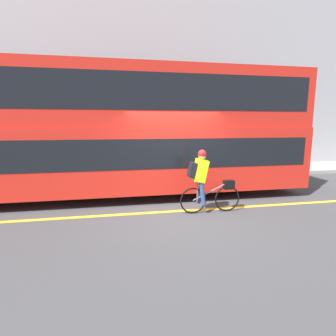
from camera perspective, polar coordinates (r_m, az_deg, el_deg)
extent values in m
plane|color=#424244|center=(6.66, 2.56, -9.58)|extent=(80.00, 80.00, 0.00)
cube|color=yellow|center=(6.74, 2.39, -9.31)|extent=(50.00, 0.14, 0.01)
cube|color=gray|center=(11.46, -3.26, -1.07)|extent=(60.00, 2.49, 0.15)
cube|color=#9E9EA3|center=(12.87, -4.33, 20.06)|extent=(60.00, 0.30, 9.07)
cylinder|color=black|center=(8.86, 11.59, -1.80)|extent=(0.93, 0.30, 0.93)
cube|color=red|center=(8.10, -13.18, 2.22)|extent=(11.90, 2.51, 1.81)
cube|color=black|center=(8.07, -13.24, 3.75)|extent=(11.43, 2.53, 0.80)
cube|color=red|center=(8.07, -13.67, 14.57)|extent=(11.90, 2.41, 1.67)
cube|color=black|center=(8.08, -13.69, 15.16)|extent=(11.43, 2.43, 0.94)
torus|color=black|center=(6.80, 12.75, -6.53)|extent=(0.65, 0.04, 0.65)
torus|color=black|center=(6.50, 5.46, -7.08)|extent=(0.65, 0.04, 0.65)
cylinder|color=slate|center=(6.58, 9.24, -5.08)|extent=(0.91, 0.03, 0.44)
cylinder|color=slate|center=(6.47, 6.42, -4.99)|extent=(0.03, 0.03, 0.48)
cube|color=black|center=(6.72, 13.10, -3.56)|extent=(0.26, 0.16, 0.22)
cube|color=#D8EA19|center=(6.38, 7.03, -0.53)|extent=(0.37, 0.32, 0.58)
cube|color=black|center=(6.32, 5.30, -0.41)|extent=(0.21, 0.26, 0.38)
cylinder|color=#384C7A|center=(6.59, 7.02, -5.16)|extent=(0.21, 0.11, 0.59)
cylinder|color=#384C7A|center=(6.43, 7.51, -5.56)|extent=(0.19, 0.11, 0.58)
sphere|color=tan|center=(6.34, 7.44, 2.65)|extent=(0.19, 0.19, 0.19)
sphere|color=red|center=(6.33, 7.45, 3.03)|extent=(0.21, 0.21, 0.21)
cylinder|color=#515156|center=(12.00, 11.05, 2.12)|extent=(0.51, 0.51, 1.04)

